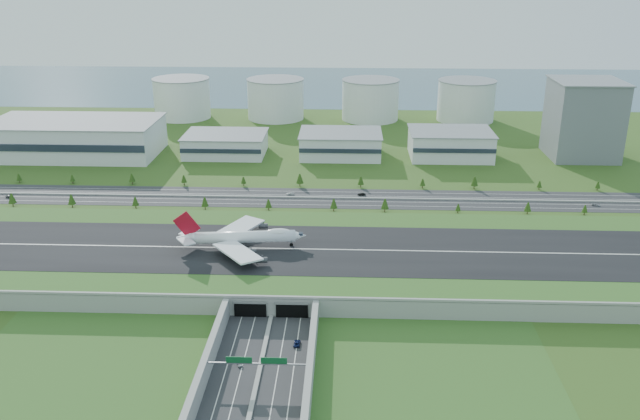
{
  "coord_description": "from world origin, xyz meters",
  "views": [
    {
      "loc": [
        29.91,
        -291.93,
        137.63
      ],
      "look_at": [
        16.34,
        35.0,
        14.89
      ],
      "focal_mm": 38.0,
      "sensor_mm": 36.0,
      "label": 1
    }
  ],
  "objects_px": {
    "car_0": "(240,363)",
    "car_6": "(595,205)",
    "office_tower": "(583,120)",
    "car_4": "(9,197)",
    "fuel_tank_a": "(182,98)",
    "car_7": "(290,194)",
    "car_2": "(297,343)",
    "car_5": "(362,194)",
    "boeing_747": "(242,237)"
  },
  "relations": [
    {
      "from": "car_6",
      "to": "car_5",
      "type": "bearing_deg",
      "value": 104.75
    },
    {
      "from": "car_4",
      "to": "car_5",
      "type": "bearing_deg",
      "value": -64.62
    },
    {
      "from": "office_tower",
      "to": "car_7",
      "type": "distance_m",
      "value": 227.24
    },
    {
      "from": "fuel_tank_a",
      "to": "car_5",
      "type": "distance_m",
      "value": 263.4
    },
    {
      "from": "car_5",
      "to": "boeing_747",
      "type": "bearing_deg",
      "value": -31.46
    },
    {
      "from": "fuel_tank_a",
      "to": "car_7",
      "type": "distance_m",
      "value": 239.88
    },
    {
      "from": "office_tower",
      "to": "car_4",
      "type": "relative_size",
      "value": 12.37
    },
    {
      "from": "car_4",
      "to": "car_5",
      "type": "distance_m",
      "value": 214.98
    },
    {
      "from": "boeing_747",
      "to": "car_4",
      "type": "distance_m",
      "value": 179.06
    },
    {
      "from": "car_2",
      "to": "car_7",
      "type": "height_order",
      "value": "car_7"
    },
    {
      "from": "office_tower",
      "to": "car_5",
      "type": "xyz_separation_m",
      "value": [
        -160.82,
        -94.21,
        -26.57
      ]
    },
    {
      "from": "car_6",
      "to": "car_7",
      "type": "height_order",
      "value": "car_7"
    },
    {
      "from": "car_0",
      "to": "car_4",
      "type": "distance_m",
      "value": 241.15
    },
    {
      "from": "car_0",
      "to": "car_5",
      "type": "xyz_separation_m",
      "value": [
        46.74,
        186.12,
        0.08
      ]
    },
    {
      "from": "car_0",
      "to": "boeing_747",
      "type": "bearing_deg",
      "value": 79.6
    },
    {
      "from": "boeing_747",
      "to": "car_0",
      "type": "relative_size",
      "value": 14.53
    },
    {
      "from": "car_4",
      "to": "car_0",
      "type": "bearing_deg",
      "value": -113.97
    },
    {
      "from": "car_4",
      "to": "car_6",
      "type": "bearing_deg",
      "value": -67.98
    },
    {
      "from": "car_4",
      "to": "car_6",
      "type": "relative_size",
      "value": 0.94
    },
    {
      "from": "boeing_747",
      "to": "car_4",
      "type": "xyz_separation_m",
      "value": [
        -156.08,
        86.84,
        -12.6
      ]
    },
    {
      "from": "boeing_747",
      "to": "car_2",
      "type": "relative_size",
      "value": 11.94
    },
    {
      "from": "boeing_747",
      "to": "car_4",
      "type": "height_order",
      "value": "boeing_747"
    },
    {
      "from": "car_4",
      "to": "car_6",
      "type": "xyz_separation_m",
      "value": [
        352.06,
        0.63,
        -0.1
      ]
    },
    {
      "from": "office_tower",
      "to": "car_0",
      "type": "xyz_separation_m",
      "value": [
        -207.56,
        -280.33,
        -26.65
      ]
    },
    {
      "from": "fuel_tank_a",
      "to": "car_7",
      "type": "relative_size",
      "value": 9.62
    },
    {
      "from": "car_2",
      "to": "car_0",
      "type": "bearing_deg",
      "value": 37.51
    },
    {
      "from": "office_tower",
      "to": "car_6",
      "type": "height_order",
      "value": "office_tower"
    },
    {
      "from": "fuel_tank_a",
      "to": "car_0",
      "type": "relative_size",
      "value": 11.68
    },
    {
      "from": "car_4",
      "to": "car_5",
      "type": "xyz_separation_m",
      "value": [
        214.59,
        12.98,
        0.05
      ]
    },
    {
      "from": "car_6",
      "to": "car_7",
      "type": "relative_size",
      "value": 0.91
    },
    {
      "from": "fuel_tank_a",
      "to": "car_7",
      "type": "height_order",
      "value": "fuel_tank_a"
    },
    {
      "from": "car_4",
      "to": "car_6",
      "type": "distance_m",
      "value": 352.06
    },
    {
      "from": "office_tower",
      "to": "car_6",
      "type": "distance_m",
      "value": 112.31
    },
    {
      "from": "car_0",
      "to": "car_4",
      "type": "height_order",
      "value": "car_4"
    },
    {
      "from": "office_tower",
      "to": "fuel_tank_a",
      "type": "xyz_separation_m",
      "value": [
        -320.0,
        115.0,
        -10.0
      ]
    },
    {
      "from": "fuel_tank_a",
      "to": "boeing_747",
      "type": "bearing_deg",
      "value": -71.96
    },
    {
      "from": "boeing_747",
      "to": "car_4",
      "type": "bearing_deg",
      "value": 144.76
    },
    {
      "from": "car_0",
      "to": "car_6",
      "type": "bearing_deg",
      "value": 25.17
    },
    {
      "from": "car_7",
      "to": "car_6",
      "type": "bearing_deg",
      "value": 83.89
    },
    {
      "from": "car_0",
      "to": "car_7",
      "type": "relative_size",
      "value": 0.82
    },
    {
      "from": "fuel_tank_a",
      "to": "car_6",
      "type": "relative_size",
      "value": 10.53
    },
    {
      "from": "car_4",
      "to": "car_7",
      "type": "relative_size",
      "value": 0.86
    },
    {
      "from": "car_6",
      "to": "car_7",
      "type": "bearing_deg",
      "value": 106.17
    },
    {
      "from": "office_tower",
      "to": "car_2",
      "type": "height_order",
      "value": "office_tower"
    },
    {
      "from": "fuel_tank_a",
      "to": "boeing_747",
      "type": "distance_m",
      "value": 325.03
    },
    {
      "from": "car_5",
      "to": "car_6",
      "type": "distance_m",
      "value": 138.03
    },
    {
      "from": "office_tower",
      "to": "car_5",
      "type": "relative_size",
      "value": 11.19
    },
    {
      "from": "car_0",
      "to": "car_6",
      "type": "distance_m",
      "value": 253.24
    },
    {
      "from": "boeing_747",
      "to": "car_5",
      "type": "bearing_deg",
      "value": 53.48
    },
    {
      "from": "office_tower",
      "to": "car_5",
      "type": "bearing_deg",
      "value": -149.64
    }
  ]
}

